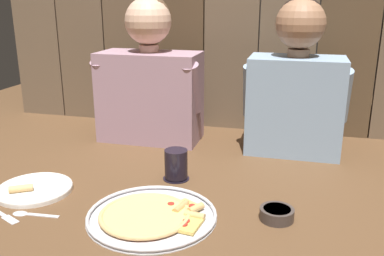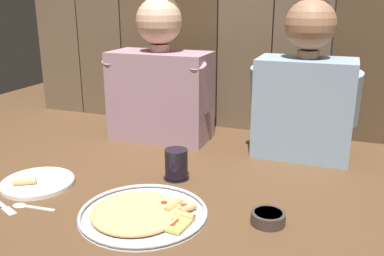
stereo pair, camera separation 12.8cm
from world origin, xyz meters
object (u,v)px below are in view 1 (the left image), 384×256
dinner_plate (34,189)px  dipping_bowl (277,213)px  drinking_glass (176,165)px  diner_left (150,77)px  diner_right (296,83)px  pizza_tray (151,215)px

dinner_plate → dipping_bowl: same height
dinner_plate → drinking_glass: (0.40, 0.21, 0.04)m
diner_left → diner_right: size_ratio=1.01×
dipping_bowl → diner_right: 0.63m
drinking_glass → dipping_bowl: drinking_glass is taller
dipping_bowl → diner_left: diner_left is taller
drinking_glass → diner_left: bearing=120.7°
dinner_plate → drinking_glass: bearing=27.2°
dinner_plate → diner_left: diner_left is taller
dinner_plate → diner_left: bearing=73.2°
diner_right → dipping_bowl: bearing=-92.0°
pizza_tray → dipping_bowl: 0.35m
dipping_bowl → diner_right: size_ratio=0.16×
pizza_tray → drinking_glass: size_ratio=3.52×
pizza_tray → drinking_glass: (-0.01, 0.27, 0.04)m
dipping_bowl → diner_right: bearing=88.0°
pizza_tray → dinner_plate: bearing=171.0°
pizza_tray → diner_right: size_ratio=0.61×
drinking_glass → dipping_bowl: bearing=-29.1°
diner_left → pizza_tray: bearing=-70.2°
dinner_plate → diner_right: (0.77, 0.59, 0.26)m
pizza_tray → dinner_plate: size_ratio=1.54×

